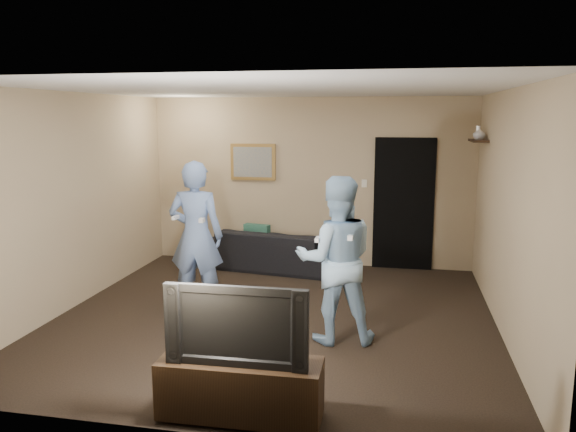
% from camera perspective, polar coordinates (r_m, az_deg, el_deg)
% --- Properties ---
extents(ground, '(5.00, 5.00, 0.00)m').
position_cam_1_polar(ground, '(6.66, -1.35, -10.21)').
color(ground, black).
rests_on(ground, ground).
extents(ceiling, '(5.00, 5.00, 0.04)m').
position_cam_1_polar(ceiling, '(6.25, -1.45, 12.74)').
color(ceiling, silver).
rests_on(ceiling, wall_back).
extents(wall_back, '(5.00, 0.04, 2.60)m').
position_cam_1_polar(wall_back, '(8.76, 2.20, 3.48)').
color(wall_back, tan).
rests_on(wall_back, ground).
extents(wall_front, '(5.00, 0.04, 2.60)m').
position_cam_1_polar(wall_front, '(3.98, -9.34, -4.80)').
color(wall_front, tan).
rests_on(wall_front, ground).
extents(wall_left, '(0.04, 5.00, 2.60)m').
position_cam_1_polar(wall_left, '(7.29, -20.95, 1.46)').
color(wall_left, tan).
rests_on(wall_left, ground).
extents(wall_right, '(0.04, 5.00, 2.60)m').
position_cam_1_polar(wall_right, '(6.28, 21.47, 0.12)').
color(wall_right, tan).
rests_on(wall_right, ground).
extents(sofa, '(2.16, 1.10, 0.60)m').
position_cam_1_polar(sofa, '(8.60, -1.55, -3.40)').
color(sofa, black).
rests_on(sofa, ground).
extents(throw_pillow, '(0.42, 0.20, 0.40)m').
position_cam_1_polar(throw_pillow, '(8.62, -3.17, -2.17)').
color(throw_pillow, '#174539').
rests_on(throw_pillow, sofa).
extents(painting_frame, '(0.72, 0.05, 0.57)m').
position_cam_1_polar(painting_frame, '(8.89, -3.57, 5.51)').
color(painting_frame, olive).
rests_on(painting_frame, wall_back).
extents(painting_canvas, '(0.62, 0.01, 0.47)m').
position_cam_1_polar(painting_canvas, '(8.87, -3.62, 5.49)').
color(painting_canvas, slate).
rests_on(painting_canvas, painting_frame).
extents(doorway, '(0.90, 0.06, 2.00)m').
position_cam_1_polar(doorway, '(8.66, 11.67, 1.19)').
color(doorway, black).
rests_on(doorway, ground).
extents(light_switch, '(0.08, 0.02, 0.12)m').
position_cam_1_polar(light_switch, '(8.64, 7.75, 3.30)').
color(light_switch, silver).
rests_on(light_switch, wall_back).
extents(wall_shelf, '(0.20, 0.60, 0.03)m').
position_cam_1_polar(wall_shelf, '(7.96, 18.77, 7.26)').
color(wall_shelf, black).
rests_on(wall_shelf, wall_right).
extents(shelf_vase, '(0.17, 0.17, 0.16)m').
position_cam_1_polar(shelf_vase, '(7.92, 18.85, 7.94)').
color(shelf_vase, '#B7B6BC').
rests_on(shelf_vase, wall_shelf).
extents(shelf_figurine, '(0.06, 0.06, 0.18)m').
position_cam_1_polar(shelf_figurine, '(8.04, 18.74, 8.04)').
color(shelf_figurine, white).
rests_on(shelf_figurine, wall_shelf).
extents(tv_console, '(1.27, 0.43, 0.45)m').
position_cam_1_polar(tv_console, '(4.53, -4.86, -17.02)').
color(tv_console, black).
rests_on(tv_console, ground).
extents(television, '(1.09, 0.17, 0.62)m').
position_cam_1_polar(television, '(4.31, -4.97, -10.67)').
color(television, black).
rests_on(television, tv_console).
extents(wii_player_left, '(0.68, 0.53, 1.80)m').
position_cam_1_polar(wii_player_left, '(6.80, -9.33, -1.99)').
color(wii_player_left, '#6E8ABF').
rests_on(wii_player_left, ground).
extents(wii_player_right, '(0.95, 0.81, 1.73)m').
position_cam_1_polar(wii_player_right, '(5.77, 4.90, -4.46)').
color(wii_player_right, '#93B8D6').
rests_on(wii_player_right, ground).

